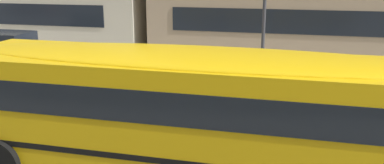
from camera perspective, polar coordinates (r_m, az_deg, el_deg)
The scene contains 5 objects.
ground_plane at distance 10.87m, azimuth -5.31°, elevation -7.71°, with size 400.00×400.00×0.00m, color #54514F.
sidewalk_far at distance 18.68m, azimuth 3.23°, elevation 2.05°, with size 120.00×3.00×0.01m, color gray.
lane_centreline at distance 10.87m, azimuth -5.31°, elevation -7.70°, with size 110.00×0.16×0.01m, color silver.
school_bus at distance 8.33m, azimuth 0.22°, elevation -3.04°, with size 12.11×2.91×2.70m.
parked_car_dark_blue_by_entrance at distance 19.57m, azimuth -23.73°, elevation 3.90°, with size 3.92×1.92×1.64m.
Camera 1 is at (3.39, -9.44, 4.19)m, focal length 39.30 mm.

